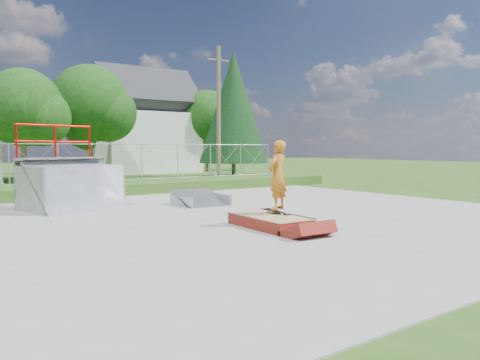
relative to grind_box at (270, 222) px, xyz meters
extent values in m
plane|color=#2A5618|center=(-0.21, 1.78, -0.18)|extent=(120.00, 120.00, 0.00)
cube|color=gray|center=(-0.21, 1.78, -0.16)|extent=(20.00, 16.00, 0.04)
cube|color=#2A5618|center=(-0.21, 11.28, 0.07)|extent=(24.00, 3.00, 0.50)
cube|color=maroon|center=(0.00, 0.00, -0.01)|extent=(1.21, 2.37, 0.33)
cube|color=tan|center=(0.00, 0.00, 0.16)|extent=(1.23, 2.39, 0.02)
cube|color=black|center=(0.35, 0.10, 0.22)|extent=(0.35, 0.82, 0.13)
imported|color=#C1741C|center=(0.35, 0.10, 1.14)|extent=(0.79, 0.66, 1.85)
cube|color=white|center=(8.79, 27.78, 2.32)|extent=(8.00, 6.00, 5.00)
cube|color=#2F2F34|center=(8.79, 27.78, 5.72)|extent=(8.40, 6.08, 6.08)
cylinder|color=brown|center=(7.29, 13.78, 3.82)|extent=(0.24, 0.24, 8.00)
cylinder|color=brown|center=(-2.21, 19.78, 1.05)|extent=(0.30, 0.30, 2.45)
sphere|color=#113B10|center=(-2.21, 19.78, 4.23)|extent=(4.48, 4.48, 4.48)
sphere|color=#113B10|center=(-1.37, 19.22, 3.67)|extent=(3.36, 3.36, 3.36)
cylinder|color=brown|center=(2.29, 21.78, 1.22)|extent=(0.30, 0.30, 2.80)
sphere|color=#113B10|center=(2.29, 21.78, 4.86)|extent=(5.12, 5.12, 5.12)
sphere|color=#113B10|center=(3.25, 21.14, 4.22)|extent=(3.84, 3.84, 3.84)
cylinder|color=brown|center=(13.79, 25.78, 1.14)|extent=(0.30, 0.30, 2.62)
sphere|color=#113B10|center=(13.79, 25.78, 4.55)|extent=(4.80, 4.80, 4.80)
sphere|color=#113B10|center=(14.69, 25.18, 3.95)|extent=(3.60, 3.60, 3.60)
cylinder|color=brown|center=(4.79, 29.78, 0.87)|extent=(0.30, 0.30, 2.10)
sphere|color=#113B10|center=(4.79, 29.78, 3.60)|extent=(3.84, 3.84, 3.84)
sphere|color=#113B10|center=(5.51, 29.30, 3.12)|extent=(2.88, 2.88, 2.88)
cylinder|color=brown|center=(11.79, 18.78, 0.42)|extent=(0.28, 0.28, 1.20)
cone|color=black|center=(11.79, 18.78, 4.87)|extent=(5.04, 5.04, 8.10)
camera|label=1|loc=(-7.65, -9.46, 1.95)|focal=35.00mm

